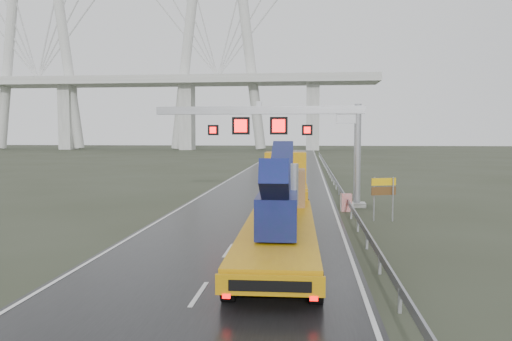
# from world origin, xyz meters

# --- Properties ---
(ground) EXTENTS (400.00, 400.00, 0.00)m
(ground) POSITION_xyz_m (0.00, 0.00, 0.00)
(ground) COLOR #2F3323
(ground) RESTS_ON ground
(road) EXTENTS (11.00, 200.00, 0.02)m
(road) POSITION_xyz_m (0.00, 40.00, 0.01)
(road) COLOR black
(road) RESTS_ON ground
(guardrail) EXTENTS (0.20, 140.00, 1.40)m
(guardrail) POSITION_xyz_m (6.10, 30.00, 0.70)
(guardrail) COLOR gray
(guardrail) RESTS_ON ground
(sign_gantry) EXTENTS (14.90, 1.20, 7.42)m
(sign_gantry) POSITION_xyz_m (2.10, 17.99, 5.61)
(sign_gantry) COLOR #ABABA6
(sign_gantry) RESTS_ON ground
(heavy_haul_truck) EXTENTS (3.38, 20.33, 4.76)m
(heavy_haul_truck) POSITION_xyz_m (2.16, 8.12, 1.84)
(heavy_haul_truck) COLOR #CE930B
(heavy_haul_truck) RESTS_ON ground
(exit_sign_pair) EXTENTS (1.47, 0.52, 2.60)m
(exit_sign_pair) POSITION_xyz_m (7.89, 12.34, 1.82)
(exit_sign_pair) COLOR #919299
(exit_sign_pair) RESTS_ON ground
(striped_barrier) EXTENTS (0.76, 0.51, 1.18)m
(striped_barrier) POSITION_xyz_m (6.00, 15.86, 0.59)
(striped_barrier) COLOR red
(striped_barrier) RESTS_ON ground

